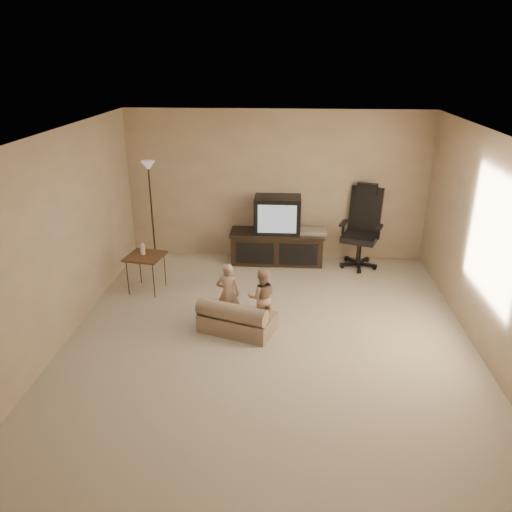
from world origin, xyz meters
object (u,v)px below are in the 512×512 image
at_px(toddler_left, 228,293).
at_px(toddler_right, 262,297).
at_px(floor_lamp, 150,188).
at_px(side_table, 145,256).
at_px(tv_stand, 278,235).
at_px(child_sofa, 236,319).
at_px(office_chair, 361,237).

relative_size(toddler_left, toddler_right, 1.06).
height_order(floor_lamp, toddler_left, floor_lamp).
distance_m(side_table, toddler_left, 1.59).
bearing_deg(toddler_right, toddler_left, -10.73).
bearing_deg(side_table, tv_stand, 33.25).
xyz_separation_m(child_sofa, toddler_right, (0.32, 0.23, 0.21)).
distance_m(floor_lamp, child_sofa, 3.13).
xyz_separation_m(tv_stand, toddler_right, (-0.15, -2.15, -0.08)).
height_order(child_sofa, toddler_right, toddler_right).
height_order(tv_stand, toddler_right, tv_stand).
bearing_deg(floor_lamp, toddler_left, -54.67).
bearing_deg(child_sofa, office_chair, 70.55).
height_order(floor_lamp, toddler_right, floor_lamp).
relative_size(floor_lamp, toddler_right, 2.14).
bearing_deg(side_table, toddler_left, -33.23).
relative_size(tv_stand, child_sofa, 1.54).
bearing_deg(child_sofa, tv_stand, 98.02).
xyz_separation_m(side_table, toddler_right, (1.77, -0.90, -0.15)).
bearing_deg(toddler_right, office_chair, -133.06).
distance_m(floor_lamp, toddler_left, 2.79).
xyz_separation_m(child_sofa, toddler_left, (-0.13, 0.26, 0.24)).
bearing_deg(floor_lamp, office_chair, -1.94).
xyz_separation_m(side_table, toddler_left, (1.32, -0.87, -0.13)).
xyz_separation_m(floor_lamp, child_sofa, (1.67, -2.44, -1.04)).
bearing_deg(child_sofa, side_table, 161.23).
xyz_separation_m(toddler_left, toddler_right, (0.44, -0.03, -0.02)).
bearing_deg(tv_stand, toddler_left, -105.44).
distance_m(floor_lamp, toddler_right, 3.09).
relative_size(office_chair, side_table, 1.78).
relative_size(side_table, toddler_left, 0.91).
bearing_deg(office_chair, child_sofa, -107.93).
bearing_deg(floor_lamp, toddler_right, -48.05).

